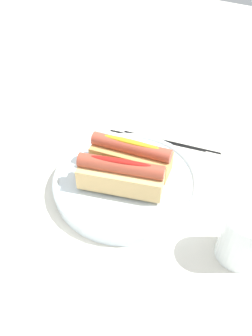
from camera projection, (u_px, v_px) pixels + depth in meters
name	position (u px, v px, depth m)	size (l,w,h in m)	color
ground_plane	(119.00, 191.00, 0.63)	(2.40, 2.40, 0.00)	silver
serving_bowl	(126.00, 181.00, 0.63)	(0.27, 0.27, 0.03)	silver
hotdog_front	(131.00, 155.00, 0.62)	(0.16, 0.08, 0.06)	tan
hotdog_back	(121.00, 175.00, 0.58)	(0.16, 0.10, 0.06)	#DBB270
water_glass	(242.00, 238.00, 0.50)	(0.07, 0.07, 0.09)	white
chopstick_near	(157.00, 140.00, 0.74)	(0.01, 0.01, 0.22)	black
chopstick_far	(171.00, 141.00, 0.74)	(0.01, 0.01, 0.22)	black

